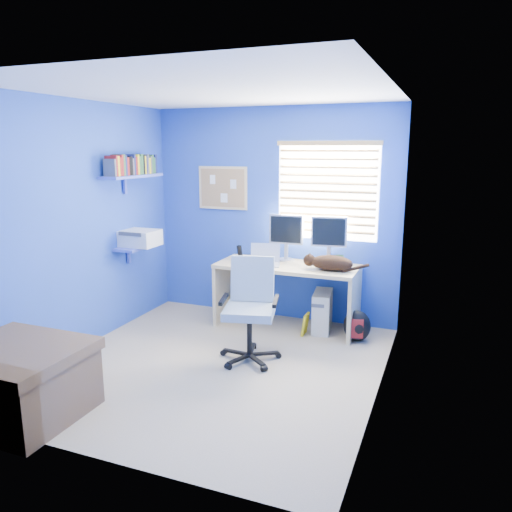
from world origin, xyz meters
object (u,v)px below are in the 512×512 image
at_px(tower_pc, 322,311).
at_px(cat, 332,263).
at_px(desk, 287,296).
at_px(office_chair, 250,322).
at_px(laptop, 265,256).

bearing_deg(tower_pc, cat, -55.24).
xyz_separation_m(desk, office_chair, (-0.06, -0.97, -0.00)).
height_order(cat, tower_pc, cat).
xyz_separation_m(desk, laptop, (-0.22, -0.13, 0.48)).
xyz_separation_m(laptop, office_chair, (0.16, -0.84, -0.48)).
height_order(laptop, cat, laptop).
height_order(desk, cat, cat).
distance_m(cat, office_chair, 1.15).
height_order(tower_pc, office_chair, office_chair).
distance_m(tower_pc, office_chair, 1.12).
bearing_deg(laptop, desk, 13.51).
xyz_separation_m(cat, office_chair, (-0.59, -0.88, -0.45)).
relative_size(laptop, cat, 0.71).
bearing_deg(cat, office_chair, -126.69).
height_order(desk, laptop, laptop).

